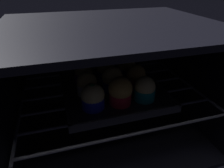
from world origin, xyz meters
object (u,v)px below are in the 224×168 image
muffin_row2_col2 (126,67)px  baking_tray (112,91)px  muffin_row1_col0 (87,84)px  muffin_row1_col2 (136,77)px  muffin_row0_col0 (93,97)px  muffin_row1_col1 (113,79)px  muffin_row0_col1 (119,92)px  muffin_row0_col2 (145,89)px  muffin_row2_col1 (106,70)px  muffin_row2_col0 (84,73)px

muffin_row2_col2 → baking_tray: bearing=-134.2°
muffin_row1_col0 → muffin_row2_col2: (15.13, 7.46, 0.40)cm
baking_tray → muffin_row1_col2: 8.71cm
muffin_row0_col0 → muffin_row1_col0: (-0.13, 7.88, -0.09)cm
baking_tray → muffin_row1_col1: muffin_row1_col1 is taller
muffin_row1_col0 → muffin_row2_col2: size_ratio=0.93×
muffin_row0_col1 → muffin_row1_col2: bearing=43.4°
muffin_row0_col2 → muffin_row1_col1: 10.36cm
muffin_row2_col1 → baking_tray: bearing=-91.0°
muffin_row1_col0 → muffin_row1_col2: (15.49, -0.34, 0.31)cm
muffin_row2_col1 → muffin_row0_col2: bearing=-65.0°
muffin_row0_col0 → muffin_row1_col2: muffin_row1_col2 is taller
muffin_row0_col0 → muffin_row1_col2: 17.11cm
baking_tray → muffin_row1_col0: 8.54cm
muffin_row0_col1 → muffin_row2_col2: bearing=63.4°
muffin_row1_col1 → muffin_row0_col2: bearing=-46.2°
muffin_row0_col1 → muffin_row0_col0: bearing=179.2°
baking_tray → muffin_row0_col0: size_ratio=4.09×
muffin_row1_col0 → muffin_row1_col1: muffin_row1_col1 is taller
muffin_row1_col2 → muffin_row2_col0: muffin_row1_col2 is taller
baking_tray → muffin_row2_col0: size_ratio=4.41×
muffin_row0_col1 → muffin_row1_col0: muffin_row0_col1 is taller
baking_tray → muffin_row2_col0: 11.41cm
muffin_row0_col0 → muffin_row2_col1: bearing=63.4°
muffin_row0_col0 → muffin_row1_col0: bearing=91.0°
muffin_row1_col0 → muffin_row2_col1: (7.86, 7.52, 0.10)cm
baking_tray → muffin_row2_col2: muffin_row2_col2 is taller
muffin_row1_col0 → muffin_row0_col2: bearing=-27.7°
muffin_row0_col1 → muffin_row2_col1: 15.53cm
muffin_row0_col1 → muffin_row2_col1: muffin_row0_col1 is taller
muffin_row0_col2 → baking_tray: bearing=133.4°
muffin_row2_col2 → muffin_row2_col0: bearing=178.8°
muffin_row1_col0 → muffin_row1_col1: size_ratio=0.89×
muffin_row0_col0 → muffin_row2_col2: size_ratio=0.98×
muffin_row0_col2 → muffin_row1_col2: (0.44, 7.56, 0.20)cm
muffin_row0_col2 → muffin_row2_col1: size_ratio=0.99×
muffin_row0_col2 → muffin_row1_col1: (-7.16, 7.48, 0.46)cm
baking_tray → muffin_row1_col2: muffin_row1_col2 is taller
muffin_row1_col2 → muffin_row2_col0: (-15.17, 8.11, -0.41)cm
baking_tray → muffin_row0_col0: muffin_row0_col0 is taller
baking_tray → muffin_row2_col0: muffin_row2_col0 is taller
muffin_row0_col1 → muffin_row2_col0: (-7.07, 15.76, -0.79)cm
muffin_row2_col0 → muffin_row2_col1: muffin_row2_col1 is taller
muffin_row1_col0 → muffin_row0_col0: bearing=-89.0°
muffin_row0_col1 → muffin_row1_col1: bearing=86.3°
muffin_row0_col1 → baking_tray: bearing=87.6°
muffin_row2_col0 → baking_tray: bearing=-47.0°
muffin_row2_col0 → muffin_row2_col2: bearing=-1.2°
muffin_row1_col0 → muffin_row2_col1: 10.88cm
muffin_row0_col2 → muffin_row2_col0: 21.51cm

